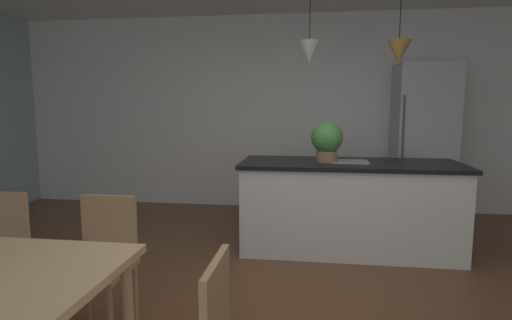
# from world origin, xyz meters

# --- Properties ---
(wall_back_kitchen) EXTENTS (10.00, 0.12, 2.70)m
(wall_back_kitchen) POSITION_xyz_m (0.00, 3.26, 1.35)
(wall_back_kitchen) COLOR white
(wall_back_kitchen) RESTS_ON ground_plane
(chair_far_right) EXTENTS (0.40, 0.40, 0.87)m
(chair_far_right) POSITION_xyz_m (-1.13, -0.23, 0.47)
(chair_far_right) COLOR #A87F56
(chair_far_right) RESTS_ON ground_plane
(kitchen_island) EXTENTS (2.15, 0.84, 0.91)m
(kitchen_island) POSITION_xyz_m (0.57, 1.53, 0.46)
(kitchen_island) COLOR silver
(kitchen_island) RESTS_ON ground_plane
(refrigerator) EXTENTS (0.71, 0.67, 1.97)m
(refrigerator) POSITION_xyz_m (1.59, 2.86, 0.99)
(refrigerator) COLOR #B2B5B7
(refrigerator) RESTS_ON ground_plane
(pendant_over_island_main) EXTENTS (0.21, 0.21, 0.85)m
(pendant_over_island_main) POSITION_xyz_m (0.15, 1.53, 1.97)
(pendant_over_island_main) COLOR black
(pendant_over_island_aux) EXTENTS (0.23, 0.23, 0.84)m
(pendant_over_island_aux) POSITION_xyz_m (0.99, 1.53, 1.96)
(pendant_over_island_aux) COLOR black
(potted_plant_on_island) EXTENTS (0.31, 0.31, 0.40)m
(potted_plant_on_island) POSITION_xyz_m (0.34, 1.53, 1.12)
(potted_plant_on_island) COLOR #8C664C
(potted_plant_on_island) RESTS_ON kitchen_island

